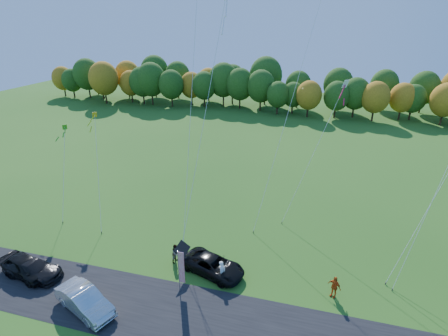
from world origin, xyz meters
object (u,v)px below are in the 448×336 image
(black_suv, at_px, (213,265))
(person_east, at_px, (334,287))
(feather_flag, at_px, (181,267))
(silver_sedan, at_px, (85,301))

(black_suv, xyz_separation_m, person_east, (9.28, -0.13, 0.16))
(black_suv, height_order, feather_flag, feather_flag)
(silver_sedan, bearing_deg, black_suv, -28.96)
(silver_sedan, distance_m, person_east, 17.81)
(person_east, height_order, feather_flag, feather_flag)
(feather_flag, bearing_deg, silver_sedan, -148.89)
(person_east, relative_size, feather_flag, 0.49)
(black_suv, bearing_deg, person_east, -72.14)
(black_suv, xyz_separation_m, feather_flag, (-1.65, -2.60, 1.49))
(feather_flag, bearing_deg, black_suv, 57.55)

